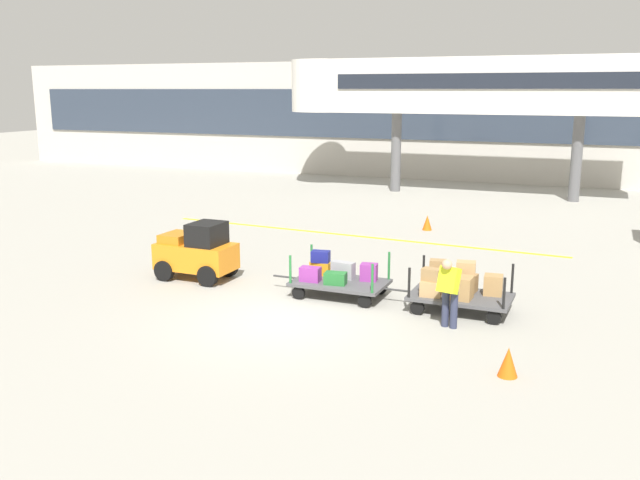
{
  "coord_description": "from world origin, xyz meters",
  "views": [
    {
      "loc": [
        6.27,
        -13.14,
        5.06
      ],
      "look_at": [
        -0.69,
        3.71,
        1.01
      ],
      "focal_mm": 38.2,
      "sensor_mm": 36.0,
      "label": 1
    }
  ],
  "objects_px": {
    "baggage_cart_lead": "(337,277)",
    "safety_cone_near": "(427,223)",
    "baggage_tug": "(197,252)",
    "baggage_handler": "(449,290)",
    "baggage_cart_middle": "(457,287)",
    "safety_cone_far": "(508,362)"
  },
  "relations": [
    {
      "from": "baggage_tug",
      "to": "safety_cone_far",
      "type": "bearing_deg",
      "value": -21.49
    },
    {
      "from": "baggage_handler",
      "to": "safety_cone_near",
      "type": "distance_m",
      "value": 10.58
    },
    {
      "from": "safety_cone_near",
      "to": "safety_cone_far",
      "type": "bearing_deg",
      "value": -70.0
    },
    {
      "from": "baggage_handler",
      "to": "safety_cone_far",
      "type": "distance_m",
      "value": 2.68
    },
    {
      "from": "baggage_tug",
      "to": "baggage_handler",
      "type": "xyz_separation_m",
      "value": [
        7.13,
        -1.3,
        0.11
      ]
    },
    {
      "from": "baggage_cart_lead",
      "to": "safety_cone_near",
      "type": "bearing_deg",
      "value": 89.09
    },
    {
      "from": "baggage_cart_middle",
      "to": "baggage_cart_lead",
      "type": "bearing_deg",
      "value": 179.2
    },
    {
      "from": "safety_cone_far",
      "to": "safety_cone_near",
      "type": "bearing_deg",
      "value": 110.0
    },
    {
      "from": "baggage_tug",
      "to": "baggage_cart_lead",
      "type": "relative_size",
      "value": 0.7
    },
    {
      "from": "safety_cone_near",
      "to": "safety_cone_far",
      "type": "distance_m",
      "value": 13.05
    },
    {
      "from": "baggage_tug",
      "to": "baggage_cart_middle",
      "type": "xyz_separation_m",
      "value": [
        7.07,
        -0.03,
        -0.18
      ]
    },
    {
      "from": "baggage_handler",
      "to": "safety_cone_far",
      "type": "relative_size",
      "value": 2.84
    },
    {
      "from": "baggage_tug",
      "to": "safety_cone_far",
      "type": "xyz_separation_m",
      "value": [
        8.67,
        -3.41,
        -0.48
      ]
    },
    {
      "from": "baggage_tug",
      "to": "safety_cone_near",
      "type": "distance_m",
      "value": 9.81
    },
    {
      "from": "baggage_handler",
      "to": "safety_cone_near",
      "type": "relative_size",
      "value": 2.84
    },
    {
      "from": "safety_cone_far",
      "to": "baggage_cart_middle",
      "type": "bearing_deg",
      "value": 115.44
    },
    {
      "from": "baggage_cart_middle",
      "to": "safety_cone_near",
      "type": "xyz_separation_m",
      "value": [
        -2.86,
        8.88,
        -0.29
      ]
    },
    {
      "from": "baggage_cart_middle",
      "to": "baggage_handler",
      "type": "height_order",
      "value": "baggage_handler"
    },
    {
      "from": "baggage_tug",
      "to": "safety_cone_far",
      "type": "distance_m",
      "value": 9.33
    },
    {
      "from": "baggage_cart_middle",
      "to": "safety_cone_near",
      "type": "distance_m",
      "value": 9.33
    },
    {
      "from": "baggage_cart_middle",
      "to": "baggage_handler",
      "type": "bearing_deg",
      "value": -86.85
    },
    {
      "from": "baggage_tug",
      "to": "baggage_cart_lead",
      "type": "bearing_deg",
      "value": 0.1
    }
  ]
}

